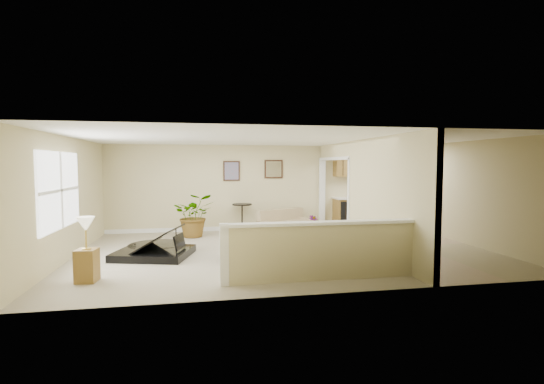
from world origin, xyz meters
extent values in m
plane|color=tan|center=(0.00, 0.00, 0.00)|extent=(9.00, 9.00, 0.00)
cube|color=#CDC08C|center=(0.00, 3.00, 1.25)|extent=(9.00, 0.04, 2.50)
cube|color=#CDC08C|center=(0.00, -3.00, 1.25)|extent=(9.00, 0.04, 2.50)
cube|color=#CDC08C|center=(-4.50, 0.00, 1.25)|extent=(0.04, 6.00, 2.50)
cube|color=#CDC08C|center=(4.50, 0.00, 1.25)|extent=(0.04, 6.00, 2.50)
cube|color=white|center=(0.00, 0.00, 2.50)|extent=(9.00, 6.00, 0.04)
cube|color=gray|center=(3.15, 0.00, 0.00)|extent=(2.70, 6.00, 0.01)
cube|color=#CDC08C|center=(1.80, -1.20, 1.25)|extent=(0.12, 3.60, 2.50)
cube|color=#CDC08C|center=(1.80, 1.77, 2.30)|extent=(0.12, 2.35, 0.40)
cube|color=#CDC08C|center=(0.15, -2.30, 0.47)|extent=(3.30, 0.12, 0.95)
cube|color=white|center=(0.15, -2.30, 0.96)|extent=(3.40, 0.22, 0.05)
cube|color=white|center=(-1.50, -2.30, 0.50)|extent=(0.14, 0.14, 1.00)
cube|color=white|center=(-4.49, -0.50, 1.45)|extent=(0.05, 2.15, 1.45)
cube|color=#341E13|center=(-0.95, 2.98, 1.75)|extent=(0.48, 0.03, 0.58)
cube|color=#8E5A73|center=(-0.95, 2.96, 1.75)|extent=(0.40, 0.01, 0.50)
cube|color=#341E13|center=(0.30, 2.98, 1.80)|extent=(0.55, 0.03, 0.55)
cube|color=silver|center=(0.30, 2.96, 1.80)|extent=(0.46, 0.01, 0.46)
cube|color=olive|center=(3.30, 2.70, 0.45)|extent=(2.30, 0.60, 0.90)
cube|color=beige|center=(3.30, 2.70, 0.92)|extent=(2.36, 0.65, 0.04)
cube|color=black|center=(2.50, 2.69, 0.43)|extent=(0.60, 0.60, 0.84)
cube|color=olive|center=(3.30, 2.82, 1.95)|extent=(2.30, 0.35, 0.75)
cube|color=black|center=(-2.84, -0.06, 0.78)|extent=(1.74, 1.60, 0.30)
cylinder|color=black|center=(-2.99, 0.50, 0.78)|extent=(1.25, 1.25, 0.30)
cube|color=white|center=(-1.97, -0.06, 0.74)|extent=(0.48, 1.03, 0.02)
cube|color=black|center=(-2.94, 0.04, 1.05)|extent=(1.41, 1.42, 0.68)
cube|color=black|center=(-1.14, -0.50, 0.23)|extent=(0.41, 0.72, 0.46)
cube|color=tan|center=(0.54, 2.19, 0.21)|extent=(1.74, 1.42, 0.43)
cube|color=tan|center=(0.54, 2.52, 0.65)|extent=(1.47, 0.82, 0.45)
cube|color=tan|center=(-0.13, 2.19, 0.51)|extent=(0.52, 0.86, 0.16)
cube|color=tan|center=(1.21, 2.19, 0.51)|extent=(0.52, 0.86, 0.16)
cylinder|color=black|center=(-0.68, 2.65, 0.02)|extent=(0.40, 0.40, 0.03)
cylinder|color=black|center=(-0.68, 2.65, 0.40)|extent=(0.04, 0.04, 0.78)
cylinder|color=black|center=(-0.68, 2.65, 0.80)|extent=(0.56, 0.56, 0.03)
cylinder|color=black|center=(-2.02, 2.12, 0.12)|extent=(0.33, 0.33, 0.23)
imported|color=#1F4C16|center=(-2.02, 2.12, 0.58)|extent=(1.06, 0.92, 1.17)
cylinder|color=black|center=(1.26, 2.07, 0.09)|extent=(0.26, 0.26, 0.18)
imported|color=#1F4C16|center=(1.26, 2.07, 0.25)|extent=(0.37, 0.37, 0.51)
cube|color=olive|center=(-3.72, -1.69, 0.27)|extent=(0.35, 0.35, 0.55)
cylinder|color=gold|center=(-3.72, -1.69, 0.55)|extent=(0.15, 0.15, 0.02)
cylinder|color=gold|center=(-3.72, -1.69, 0.74)|extent=(0.03, 0.03, 0.36)
cone|color=beige|center=(-3.72, -1.69, 0.96)|extent=(0.29, 0.29, 0.24)
camera|label=1|loc=(-1.87, -8.53, 1.94)|focal=26.00mm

